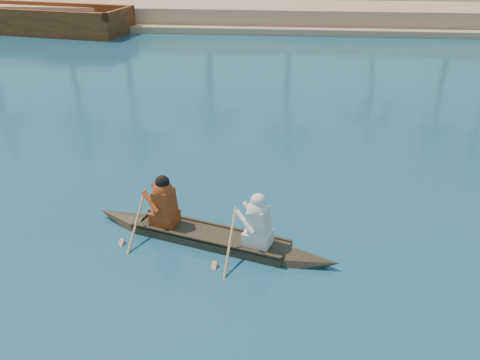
# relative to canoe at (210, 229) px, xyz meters

# --- Properties ---
(canoe) EXTENTS (5.38, 2.29, 1.49)m
(canoe) POSITION_rel_canoe_xyz_m (0.00, 0.00, 0.00)
(canoe) COLOR #372F1E
(canoe) RESTS_ON ground
(barge_mid) EXTENTS (11.11, 5.38, 1.77)m
(barge_mid) POSITION_rel_canoe_xyz_m (-13.73, 22.87, 0.33)
(barge_mid) COLOR brown
(barge_mid) RESTS_ON ground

